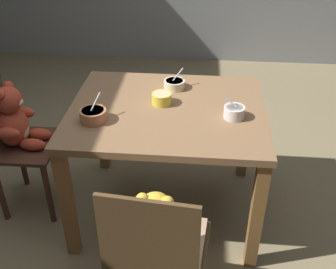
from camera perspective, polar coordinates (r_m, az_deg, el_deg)
The scene contains 8 objects.
ground_plane at distance 2.74m, azimuth -0.10°, elevation -10.37°, with size 5.20×5.20×0.04m.
dining_table at distance 2.34m, azimuth -0.11°, elevation 1.41°, with size 1.09×0.91×0.74m.
teddy_chair_near_front at distance 1.77m, azimuth -1.53°, elevation -14.93°, with size 0.45×0.45×0.91m.
teddy_chair_near_left at distance 2.59m, azimuth -20.42°, elevation 0.82°, with size 0.37×0.40×0.88m.
porridge_bowl_cream_far_center at distance 2.50m, azimuth 0.89°, elevation 7.03°, with size 0.13×0.13×0.11m.
porridge_bowl_white_near_right at distance 2.21m, azimuth 9.19°, elevation 3.12°, with size 0.12×0.11×0.12m.
porridge_bowl_yellow_center at distance 2.32m, azimuth -0.88°, elevation 5.05°, with size 0.11×0.11×0.06m.
porridge_bowl_terracotta_near_left at distance 2.19m, azimuth -10.37°, elevation 2.68°, with size 0.14×0.15×0.13m.
Camera 1 is at (0.18, -1.99, 1.85)m, focal length 43.81 mm.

